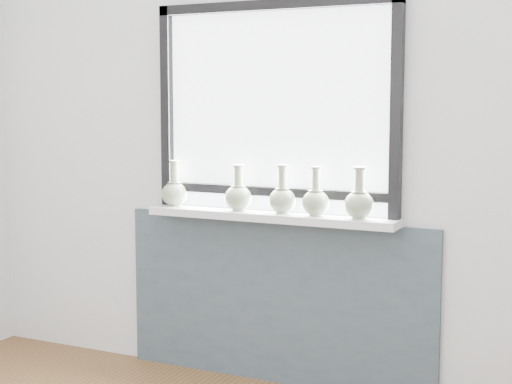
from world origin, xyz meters
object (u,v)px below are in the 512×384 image
at_px(windowsill, 270,216).
at_px(vase_c, 282,198).
at_px(vase_d, 316,201).
at_px(vase_e, 359,202).
at_px(vase_a, 175,192).
at_px(vase_b, 238,196).

bearing_deg(windowsill, vase_c, 3.85).
height_order(windowsill, vase_d, vase_d).
distance_m(vase_c, vase_e, 0.40).
relative_size(vase_c, vase_e, 0.98).
distance_m(windowsill, vase_e, 0.48).
relative_size(windowsill, vase_d, 5.50).
bearing_deg(vase_a, vase_d, -0.74).
xyz_separation_m(windowsill, vase_e, (0.47, -0.01, 0.10)).
xyz_separation_m(vase_b, vase_d, (0.42, 0.00, -0.00)).
bearing_deg(vase_b, vase_c, 2.52).
bearing_deg(vase_c, vase_e, -2.04).
height_order(windowsill, vase_a, vase_a).
bearing_deg(vase_d, vase_c, 177.30).
xyz_separation_m(windowsill, vase_a, (-0.56, 0.01, 0.10)).
bearing_deg(vase_c, vase_b, -177.48).
distance_m(windowsill, vase_a, 0.57).
bearing_deg(vase_c, vase_d, -2.70).
xyz_separation_m(windowsill, vase_d, (0.25, -0.00, 0.09)).
xyz_separation_m(windowsill, vase_b, (-0.17, -0.01, 0.10)).
xyz_separation_m(vase_d, vase_e, (0.22, -0.01, 0.01)).
relative_size(vase_b, vase_c, 0.97).
relative_size(vase_a, vase_b, 1.04).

